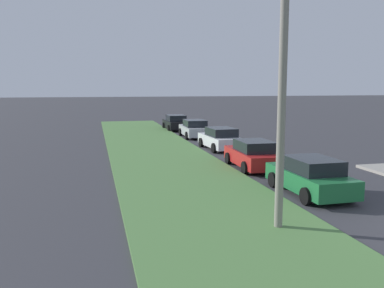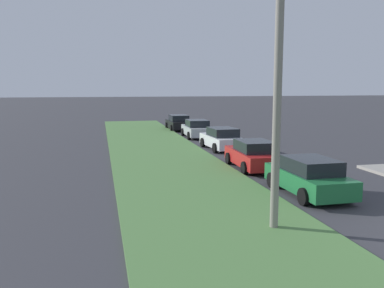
{
  "view_description": "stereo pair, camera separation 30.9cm",
  "coord_description": "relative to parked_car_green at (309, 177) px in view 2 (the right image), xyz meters",
  "views": [
    {
      "loc": [
        -8.7,
        10.36,
        4.25
      ],
      "look_at": [
        11.86,
        5.48,
        1.25
      ],
      "focal_mm": 38.69,
      "sensor_mm": 36.0,
      "label": 1
    },
    {
      "loc": [
        -8.77,
        10.06,
        4.25
      ],
      "look_at": [
        11.86,
        5.48,
        1.25
      ],
      "focal_mm": 38.69,
      "sensor_mm": 36.0,
      "label": 2
    }
  ],
  "objects": [
    {
      "name": "grass_median",
      "position": [
        4.33,
        4.4,
        -0.66
      ],
      "size": [
        60.0,
        6.0,
        0.12
      ],
      "primitive_type": "cube",
      "color": "#517F42",
      "rests_on": "ground"
    },
    {
      "name": "streetlight",
      "position": [
        -3.58,
        2.64,
        3.67
      ],
      "size": [
        0.83,
        2.85,
        7.5
      ],
      "color": "gray",
      "rests_on": "ground"
    },
    {
      "name": "parked_car_green",
      "position": [
        0.0,
        0.0,
        0.0
      ],
      "size": [
        4.33,
        2.08,
        1.47
      ],
      "rotation": [
        0.0,
        0.0,
        0.02
      ],
      "color": "#1E6B38",
      "rests_on": "ground"
    },
    {
      "name": "parked_car_red",
      "position": [
        5.31,
        0.27,
        0.0
      ],
      "size": [
        4.33,
        2.08,
        1.47
      ],
      "rotation": [
        0.0,
        0.0,
        -0.02
      ],
      "color": "red",
      "rests_on": "ground"
    },
    {
      "name": "parked_car_white",
      "position": [
        11.85,
        0.01,
        0.0
      ],
      "size": [
        4.39,
        2.19,
        1.47
      ],
      "rotation": [
        0.0,
        0.0,
        0.05
      ],
      "color": "silver",
      "rests_on": "ground"
    },
    {
      "name": "parked_car_black",
      "position": [
        24.39,
        0.6,
        0.0
      ],
      "size": [
        4.32,
        2.05,
        1.47
      ],
      "rotation": [
        0.0,
        0.0,
        0.01
      ],
      "color": "black",
      "rests_on": "ground"
    },
    {
      "name": "parked_car_silver",
      "position": [
        18.49,
        0.17,
        0.0
      ],
      "size": [
        4.33,
        2.07,
        1.47
      ],
      "rotation": [
        0.0,
        0.0,
        -0.02
      ],
      "color": "#B2B5BA",
      "rests_on": "ground"
    }
  ]
}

